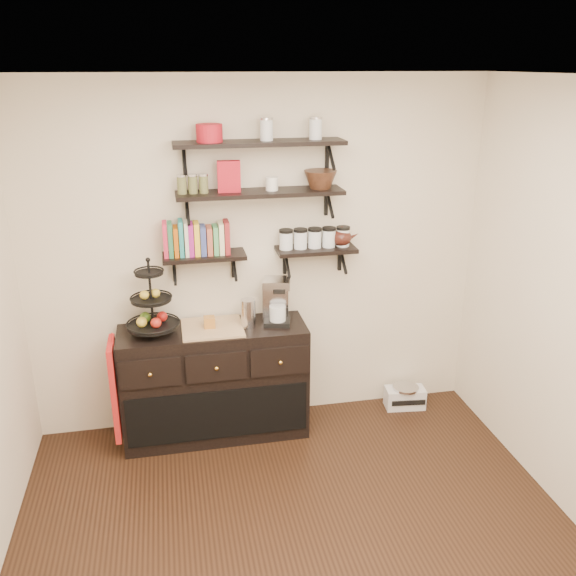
{
  "coord_description": "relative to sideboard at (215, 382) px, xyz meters",
  "views": [
    {
      "loc": [
        -0.66,
        -2.66,
        2.76
      ],
      "look_at": [
        0.11,
        1.15,
        1.32
      ],
      "focal_mm": 38.0,
      "sensor_mm": 36.0,
      "label": 1
    }
  ],
  "objects": [
    {
      "name": "back_wall",
      "position": [
        0.39,
        0.24,
        0.9
      ],
      "size": [
        3.5,
        0.02,
        2.7
      ],
      "primitive_type": "cube",
      "color": "#ECE2C8",
      "rests_on": "ground"
    },
    {
      "name": "apron",
      "position": [
        -0.73,
        -0.1,
        0.08
      ],
      "size": [
        0.04,
        0.32,
        0.74
      ],
      "primitive_type": "cube",
      "color": "#9D1910",
      "rests_on": "sideboard"
    },
    {
      "name": "ramekins",
      "position": [
        0.48,
        0.1,
        1.5
      ],
      "size": [
        0.09,
        0.09,
        0.1
      ],
      "primitive_type": "cylinder",
      "color": "white",
      "rests_on": "shelf_mid"
    },
    {
      "name": "ceiling",
      "position": [
        0.39,
        -1.51,
        2.25
      ],
      "size": [
        3.5,
        3.5,
        0.02
      ],
      "primitive_type": "cube",
      "color": "white",
      "rests_on": "back_wall"
    },
    {
      "name": "red_pot",
      "position": [
        0.05,
        0.1,
        1.86
      ],
      "size": [
        0.18,
        0.18,
        0.12
      ],
      "primitive_type": "cylinder",
      "color": "#AF1421",
      "rests_on": "shelf_top"
    },
    {
      "name": "glass_canisters",
      "position": [
        0.8,
        0.12,
        1.06
      ],
      "size": [
        0.54,
        0.1,
        0.13
      ],
      "color": "silver",
      "rests_on": "shelf_low_right"
    },
    {
      "name": "cookbooks",
      "position": [
        -0.08,
        0.12,
        1.11
      ],
      "size": [
        0.43,
        0.15,
        0.26
      ],
      "color": "#C92645",
      "rests_on": "shelf_low_left"
    },
    {
      "name": "thermal_carafe",
      "position": [
        0.27,
        -0.02,
        0.56
      ],
      "size": [
        0.11,
        0.11,
        0.22
      ],
      "primitive_type": "cylinder",
      "color": "silver",
      "rests_on": "sideboard"
    },
    {
      "name": "candle",
      "position": [
        -0.02,
        0.0,
        0.5
      ],
      "size": [
        0.08,
        0.08,
        0.08
      ],
      "primitive_type": "cube",
      "color": "#A46625",
      "rests_on": "sideboard"
    },
    {
      "name": "teapot",
      "position": [
        1.01,
        0.12,
        1.07
      ],
      "size": [
        0.22,
        0.18,
        0.15
      ],
      "primitive_type": null,
      "rotation": [
        0.0,
        0.0,
        -0.13
      ],
      "color": "#371610",
      "rests_on": "shelf_low_right"
    },
    {
      "name": "recipe_box",
      "position": [
        0.17,
        0.1,
        1.56
      ],
      "size": [
        0.16,
        0.07,
        0.22
      ],
      "primitive_type": "cube",
      "rotation": [
        0.0,
        0.0,
        -0.06
      ],
      "color": "#AF1421",
      "rests_on": "shelf_mid"
    },
    {
      "name": "floor",
      "position": [
        0.39,
        -1.51,
        -0.45
      ],
      "size": [
        3.5,
        3.5,
        0.0
      ],
      "primitive_type": "plane",
      "color": "black",
      "rests_on": "ground"
    },
    {
      "name": "shelf_mid",
      "position": [
        0.39,
        0.1,
        1.43
      ],
      "size": [
        1.2,
        0.27,
        0.23
      ],
      "color": "black",
      "rests_on": "back_wall"
    },
    {
      "name": "shelf_low_right",
      "position": [
        0.81,
        0.12,
        0.98
      ],
      "size": [
        0.6,
        0.25,
        0.23
      ],
      "color": "black",
      "rests_on": "back_wall"
    },
    {
      "name": "fruit_stand",
      "position": [
        -0.42,
        0.0,
        0.64
      ],
      "size": [
        0.38,
        0.38,
        0.55
      ],
      "rotation": [
        0.0,
        0.0,
        0.21
      ],
      "color": "black",
      "rests_on": "sideboard"
    },
    {
      "name": "sideboard",
      "position": [
        0.0,
        0.0,
        0.0
      ],
      "size": [
        1.4,
        0.5,
        0.92
      ],
      "color": "black",
      "rests_on": "floor"
    },
    {
      "name": "coffee_maker",
      "position": [
        0.49,
        0.02,
        0.62
      ],
      "size": [
        0.23,
        0.23,
        0.36
      ],
      "rotation": [
        0.0,
        0.0,
        -0.23
      ],
      "color": "black",
      "rests_on": "sideboard"
    },
    {
      "name": "shelf_top",
      "position": [
        0.39,
        0.1,
        1.78
      ],
      "size": [
        1.2,
        0.27,
        0.23
      ],
      "color": "black",
      "rests_on": "back_wall"
    },
    {
      "name": "shelf_low_left",
      "position": [
        -0.03,
        0.12,
        0.98
      ],
      "size": [
        0.6,
        0.25,
        0.23
      ],
      "color": "black",
      "rests_on": "back_wall"
    },
    {
      "name": "radio",
      "position": [
        1.6,
        0.06,
        -0.36
      ],
      "size": [
        0.35,
        0.24,
        0.2
      ],
      "rotation": [
        0.0,
        0.0,
        -0.11
      ],
      "color": "silver",
      "rests_on": "floor"
    },
    {
      "name": "walnut_bowl",
      "position": [
        0.83,
        0.1,
        1.51
      ],
      "size": [
        0.24,
        0.24,
        0.13
      ],
      "primitive_type": null,
      "color": "black",
      "rests_on": "shelf_mid"
    }
  ]
}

